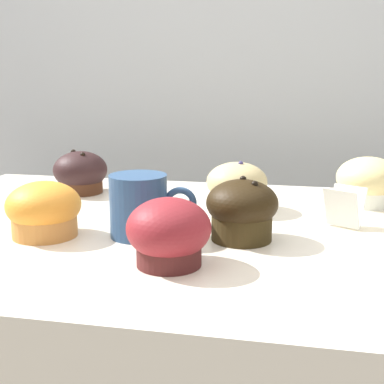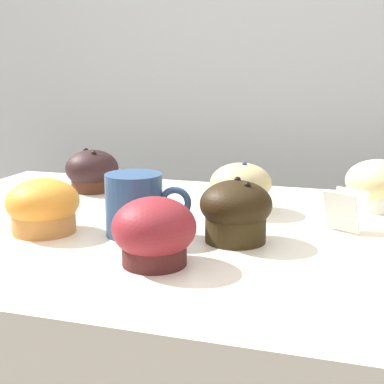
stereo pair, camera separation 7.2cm
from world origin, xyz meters
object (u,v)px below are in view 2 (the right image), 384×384
at_px(muffin_back_left, 236,211).
at_px(muffin_back_right, 43,207).
at_px(muffin_front_center, 241,187).
at_px(muffin_front_left, 154,232).
at_px(muffin_front_right, 92,171).
at_px(coffee_cup, 135,203).
at_px(muffin_back_center, 378,185).

height_order(muffin_back_left, muffin_back_right, muffin_back_left).
bearing_deg(muffin_front_center, muffin_back_left, -80.59).
distance_m(muffin_back_left, muffin_front_left, 0.13).
bearing_deg(muffin_front_right, muffin_front_left, -53.07).
relative_size(muffin_back_right, coffee_cup, 0.86).
bearing_deg(muffin_front_center, muffin_front_left, -99.74).
relative_size(muffin_front_right, muffin_back_center, 0.93).
bearing_deg(muffin_front_left, muffin_front_center, 80.26).
bearing_deg(muffin_front_left, muffin_back_right, 158.82).
bearing_deg(muffin_back_right, muffin_front_left, -21.18).
height_order(muffin_back_left, coffee_cup, same).
bearing_deg(muffin_back_left, muffin_back_right, -172.01).
relative_size(muffin_back_left, muffin_back_center, 0.91).
height_order(muffin_back_right, coffee_cup, coffee_cup).
distance_m(muffin_front_center, muffin_front_right, 0.31).
xyz_separation_m(muffin_front_center, muffin_back_center, (0.21, 0.08, 0.00)).
xyz_separation_m(muffin_back_center, coffee_cup, (-0.33, -0.25, 0.01)).
xyz_separation_m(muffin_back_right, muffin_front_left, (0.20, -0.08, 0.00)).
relative_size(muffin_front_center, muffin_back_left, 1.03).
relative_size(muffin_front_center, coffee_cup, 0.83).
bearing_deg(muffin_front_center, muffin_front_right, 167.51).
bearing_deg(muffin_back_center, coffee_cup, -142.88).
height_order(muffin_front_center, muffin_front_left, muffin_front_center).
bearing_deg(muffin_front_right, muffin_back_right, -77.45).
bearing_deg(muffin_front_right, muffin_back_left, -34.48).
xyz_separation_m(muffin_front_center, coffee_cup, (-0.11, -0.17, 0.01)).
bearing_deg(muffin_back_right, muffin_back_left, 7.99).
distance_m(muffin_front_left, muffin_back_center, 0.44).
xyz_separation_m(muffin_back_left, coffee_cup, (-0.14, -0.01, 0.00)).
distance_m(muffin_back_left, muffin_back_center, 0.30).
bearing_deg(coffee_cup, muffin_back_right, -168.74).
height_order(muffin_front_left, coffee_cup, coffee_cup).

